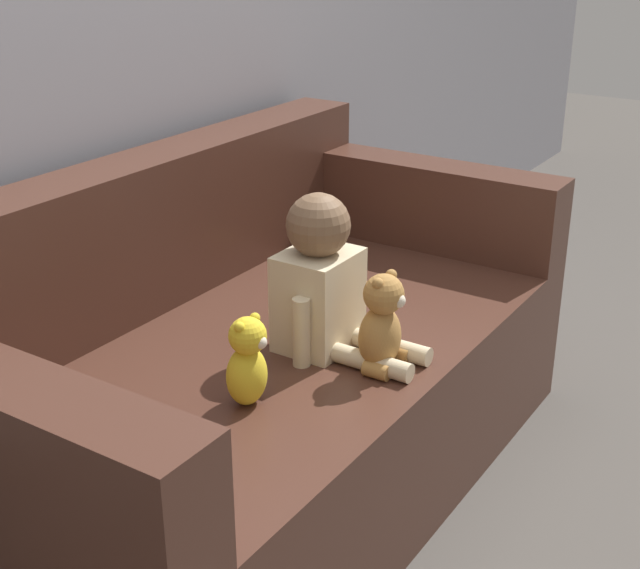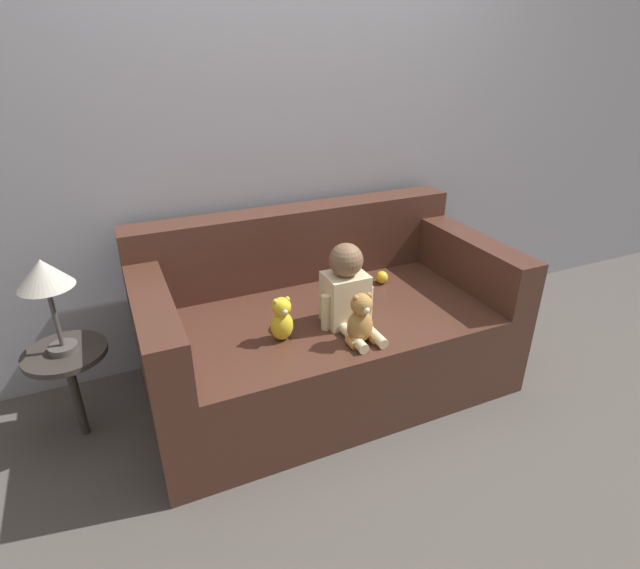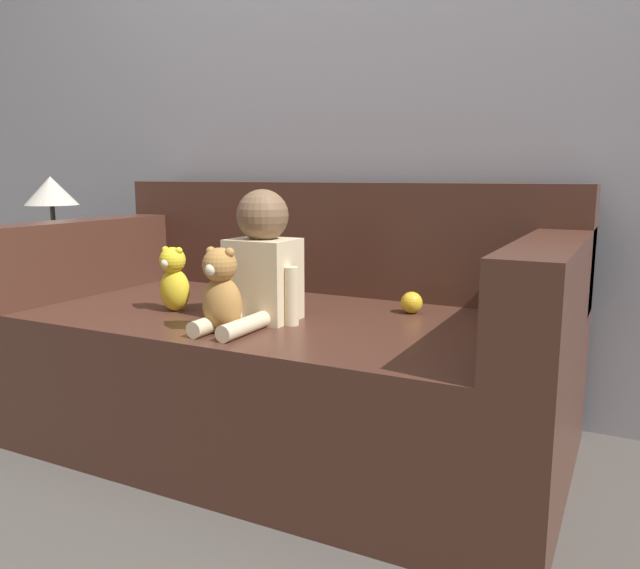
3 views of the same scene
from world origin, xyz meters
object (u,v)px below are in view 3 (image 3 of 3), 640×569
object	(u,v)px
plush_toy_side	(174,279)
couch	(291,347)
toy_ball	(412,303)
teddy_bear_brown	(222,293)
person_baby	(261,265)
side_table	(54,232)

from	to	relation	value
plush_toy_side	couch	bearing A→B (deg)	36.62
couch	toy_ball	distance (m)	0.44
couch	teddy_bear_brown	size ratio (longest dim) A/B	7.47
person_baby	teddy_bear_brown	distance (m)	0.19
person_baby	side_table	size ratio (longest dim) A/B	0.45
couch	plush_toy_side	bearing A→B (deg)	-143.38
teddy_bear_brown	toy_ball	distance (m)	0.63
person_baby	side_table	xyz separation A→B (m)	(-1.22, 0.28, 0.03)
person_baby	side_table	distance (m)	1.25
couch	side_table	world-z (taller)	side_table
teddy_bear_brown	plush_toy_side	distance (m)	0.35
teddy_bear_brown	side_table	bearing A→B (deg)	159.10
couch	plush_toy_side	world-z (taller)	couch
couch	teddy_bear_brown	world-z (taller)	couch
person_baby	teddy_bear_brown	world-z (taller)	person_baby
side_table	teddy_bear_brown	bearing A→B (deg)	-20.90
person_baby	toy_ball	world-z (taller)	person_baby
teddy_bear_brown	plush_toy_side	world-z (taller)	teddy_bear_brown
person_baby	plush_toy_side	size ratio (longest dim) A/B	1.88
couch	person_baby	xyz separation A→B (m)	(0.02, -0.21, 0.31)
plush_toy_side	teddy_bear_brown	bearing A→B (deg)	-28.02
plush_toy_side	toy_ball	xyz separation A→B (m)	(0.70, 0.32, -0.07)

